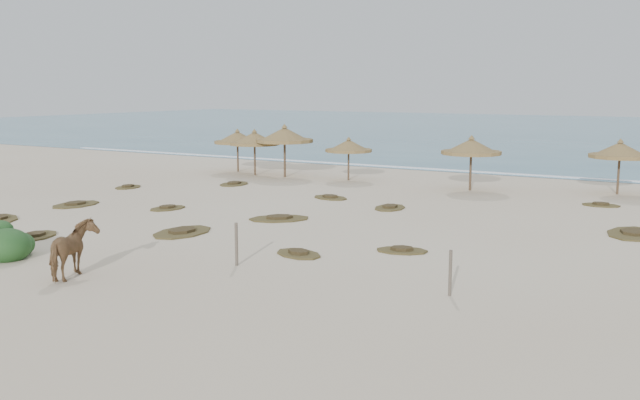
{
  "coord_description": "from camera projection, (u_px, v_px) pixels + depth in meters",
  "views": [
    {
      "loc": [
        15.87,
        -18.31,
        5.36
      ],
      "look_at": [
        2.15,
        5.0,
        1.09
      ],
      "focal_mm": 40.0,
      "sensor_mm": 36.0,
      "label": 1
    }
  ],
  "objects": [
    {
      "name": "scrub_10",
      "position": [
        601.0,
        205.0,
        32.65
      ],
      "size": [
        1.77,
        1.22,
        0.16
      ],
      "rotation": [
        0.0,
        0.0,
        0.07
      ],
      "color": "brown",
      "rests_on": "ground"
    },
    {
      "name": "palapa_4",
      "position": [
        471.0,
        147.0,
        37.23
      ],
      "size": [
        3.97,
        3.97,
        2.93
      ],
      "rotation": [
        0.0,
        0.0,
        -0.33
      ],
      "color": "brown",
      "rests_on": "ground"
    },
    {
      "name": "scrub_3",
      "position": [
        279.0,
        218.0,
        29.3
      ],
      "size": [
        2.96,
        2.9,
        0.16
      ],
      "rotation": [
        0.0,
        0.0,
        0.74
      ],
      "color": "brown",
      "rests_on": "ground"
    },
    {
      "name": "foam_line",
      "position": [
        455.0,
        171.0,
        46.5
      ],
      "size": [
        70.0,
        0.6,
        0.01
      ],
      "primitive_type": "cube",
      "color": "white",
      "rests_on": "ground"
    },
    {
      "name": "fence_post_near",
      "position": [
        236.0,
        244.0,
        21.63
      ],
      "size": [
        0.11,
        0.11,
        1.32
      ],
      "primitive_type": "cylinder",
      "rotation": [
        0.0,
        0.0,
        0.11
      ],
      "color": "brown",
      "rests_on": "ground"
    },
    {
      "name": "scrub_4",
      "position": [
        402.0,
        250.0,
        23.55
      ],
      "size": [
        1.98,
        1.58,
        0.16
      ],
      "rotation": [
        0.0,
        0.0,
        0.3
      ],
      "color": "brown",
      "rests_on": "ground"
    },
    {
      "name": "palapa_1",
      "position": [
        255.0,
        139.0,
        43.79
      ],
      "size": [
        3.73,
        3.73,
        2.87
      ],
      "rotation": [
        0.0,
        0.0,
        0.25
      ],
      "color": "brown",
      "rests_on": "ground"
    },
    {
      "name": "ground",
      "position": [
        192.0,
        246.0,
        24.37
      ],
      "size": [
        160.0,
        160.0,
        0.0
      ],
      "primitive_type": "plane",
      "color": "beige",
      "rests_on": "ground"
    },
    {
      "name": "palapa_3",
      "position": [
        349.0,
        146.0,
        41.42
      ],
      "size": [
        3.47,
        3.47,
        2.55
      ],
      "rotation": [
        0.0,
        0.0,
        0.34
      ],
      "color": "brown",
      "rests_on": "ground"
    },
    {
      "name": "horse",
      "position": [
        73.0,
        250.0,
        20.21
      ],
      "size": [
        1.57,
        2.09,
        1.61
      ],
      "primitive_type": "imported",
      "rotation": [
        0.0,
        0.0,
        3.56
      ],
      "color": "#946843",
      "rests_on": "ground"
    },
    {
      "name": "scrub_8",
      "position": [
        128.0,
        187.0,
        38.56
      ],
      "size": [
        1.54,
        2.01,
        0.16
      ],
      "rotation": [
        0.0,
        0.0,
        1.8
      ],
      "color": "brown",
      "rests_on": "ground"
    },
    {
      "name": "scrub_12",
      "position": [
        298.0,
        253.0,
        23.08
      ],
      "size": [
        2.08,
        1.7,
        0.16
      ],
      "rotation": [
        0.0,
        0.0,
        2.79
      ],
      "color": "brown",
      "rests_on": "ground"
    },
    {
      "name": "scrub_2",
      "position": [
        168.0,
        208.0,
        31.81
      ],
      "size": [
        1.44,
        1.95,
        0.16
      ],
      "rotation": [
        0.0,
        0.0,
        1.4
      ],
      "color": "brown",
      "rests_on": "ground"
    },
    {
      "name": "scrub_9",
      "position": [
        182.0,
        232.0,
        26.55
      ],
      "size": [
        1.94,
        2.82,
        0.16
      ],
      "rotation": [
        0.0,
        0.0,
        1.64
      ],
      "color": "brown",
      "rests_on": "ground"
    },
    {
      "name": "palapa_0",
      "position": [
        237.0,
        138.0,
        45.65
      ],
      "size": [
        3.15,
        3.15,
        2.78
      ],
      "rotation": [
        0.0,
        0.0,
        -0.06
      ],
      "color": "brown",
      "rests_on": "ground"
    },
    {
      "name": "scrub_7",
      "position": [
        390.0,
        207.0,
        31.95
      ],
      "size": [
        1.57,
        2.17,
        0.16
      ],
      "rotation": [
        0.0,
        0.0,
        1.71
      ],
      "color": "brown",
      "rests_on": "ground"
    },
    {
      "name": "fence_post_far",
      "position": [
        450.0,
        273.0,
        18.47
      ],
      "size": [
        0.12,
        0.12,
        1.22
      ],
      "primitive_type": "cylinder",
      "rotation": [
        0.0,
        0.0,
        0.39
      ],
      "color": "brown",
      "rests_on": "ground"
    },
    {
      "name": "scrub_11",
      "position": [
        35.0,
        236.0,
        25.86
      ],
      "size": [
        1.9,
        2.31,
        0.16
      ],
      "rotation": [
        0.0,
        0.0,
        1.92
      ],
      "color": "brown",
      "rests_on": "ground"
    },
    {
      "name": "scrub_1",
      "position": [
        76.0,
        204.0,
        32.81
      ],
      "size": [
        1.65,
        2.49,
        0.16
      ],
      "rotation": [
        0.0,
        0.0,
        1.6
      ],
      "color": "brown",
      "rests_on": "ground"
    },
    {
      "name": "ocean",
      "position": [
        591.0,
        131.0,
        88.21
      ],
      "size": [
        200.0,
        100.0,
        0.01
      ],
      "primitive_type": "cube",
      "color": "#2B6482",
      "rests_on": "ground"
    },
    {
      "name": "scrub_13",
      "position": [
        330.0,
        197.0,
        34.88
      ],
      "size": [
        2.27,
        1.84,
        0.16
      ],
      "rotation": [
        0.0,
        0.0,
        2.82
      ],
      "color": "brown",
      "rests_on": "ground"
    },
    {
      "name": "palapa_5",
      "position": [
        620.0,
        151.0,
        35.84
      ],
      "size": [
        3.66,
        3.66,
        2.85
      ],
      "rotation": [
        0.0,
        0.0,
        -0.23
      ],
      "color": "brown",
      "rests_on": "ground"
    },
    {
      "name": "scrub_6",
      "position": [
        234.0,
        184.0,
        39.82
      ],
      "size": [
        1.73,
        2.36,
        0.16
      ],
      "rotation": [
        0.0,
        0.0,
        1.73
      ],
      "color": "brown",
      "rests_on": "ground"
    },
    {
      "name": "scrub_5",
      "position": [
        634.0,
        233.0,
        26.26
      ],
      "size": [
        1.9,
        2.9,
        0.16
      ],
      "rotation": [
        0.0,
        0.0,
        1.56
      ],
      "color": "brown",
      "rests_on": "ground"
    },
    {
      "name": "palapa_2",
      "position": [
        285.0,
        136.0,
        42.83
      ],
      "size": [
        4.01,
        4.01,
        3.22
      ],
      "rotation": [
        0.0,
        0.0,
        -0.18
      ],
      "color": "brown",
      "rests_on": "ground"
    }
  ]
}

